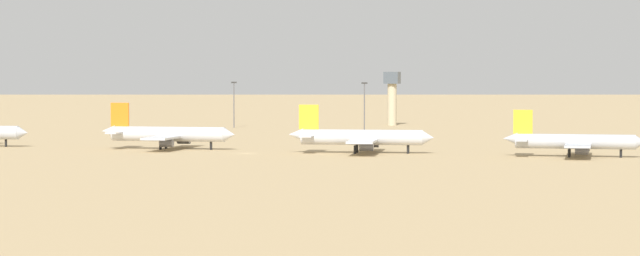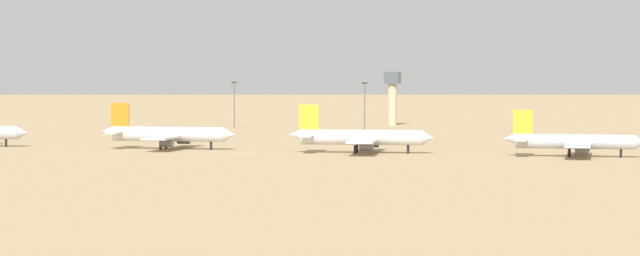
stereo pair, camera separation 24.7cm
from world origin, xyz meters
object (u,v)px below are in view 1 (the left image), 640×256
(parked_jet_orange_2, at_px, (167,134))
(control_tower, at_px, (392,93))
(parked_jet_yellow_4, at_px, (574,142))
(light_pole_mid, at_px, (364,104))
(light_pole_west, at_px, (234,101))
(parked_jet_yellow_3, at_px, (360,137))

(parked_jet_orange_2, relative_size, control_tower, 1.86)
(parked_jet_yellow_4, distance_m, control_tower, 170.02)
(parked_jet_yellow_4, bearing_deg, control_tower, 113.36)
(parked_jet_orange_2, relative_size, light_pole_mid, 2.22)
(parked_jet_orange_2, relative_size, parked_jet_yellow_4, 1.08)
(parked_jet_orange_2, bearing_deg, light_pole_west, 97.71)
(parked_jet_yellow_3, distance_m, parked_jet_yellow_4, 50.46)
(control_tower, bearing_deg, parked_jet_yellow_4, -63.36)
(parked_jet_yellow_4, bearing_deg, light_pole_mid, 123.88)
(parked_jet_yellow_4, xyz_separation_m, control_tower, (-76.14, 151.81, 7.90))
(parked_jet_yellow_3, bearing_deg, parked_jet_yellow_4, -7.57)
(control_tower, distance_m, light_pole_west, 57.94)
(parked_jet_yellow_3, xyz_separation_m, control_tower, (-25.68, 151.94, 7.63))
(parked_jet_orange_2, height_order, light_pole_mid, light_pole_mid)
(parked_jet_orange_2, height_order, parked_jet_yellow_4, parked_jet_orange_2)
(light_pole_west, xyz_separation_m, light_pole_mid, (51.22, -23.20, 0.11))
(control_tower, bearing_deg, light_pole_west, -145.58)
(light_pole_west, distance_m, light_pole_mid, 56.23)
(light_pole_west, bearing_deg, parked_jet_yellow_3, -58.37)
(parked_jet_yellow_3, height_order, control_tower, control_tower)
(light_pole_mid, bearing_deg, parked_jet_yellow_3, -76.97)
(parked_jet_orange_2, bearing_deg, light_pole_mid, 69.90)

